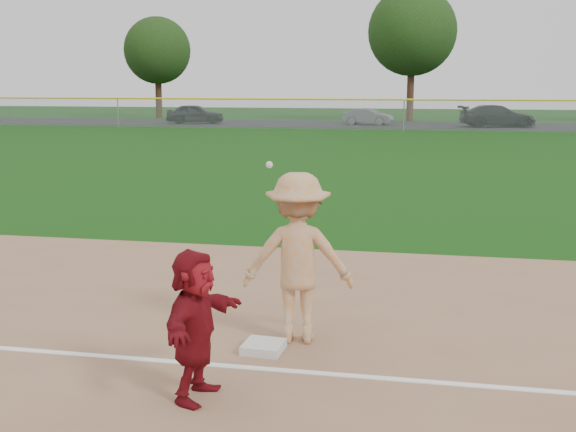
% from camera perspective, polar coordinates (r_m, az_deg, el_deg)
% --- Properties ---
extents(ground, '(160.00, 160.00, 0.00)m').
position_cam_1_polar(ground, '(8.83, -1.95, -10.08)').
color(ground, '#113F0C').
rests_on(ground, ground).
extents(foul_line, '(60.00, 0.10, 0.01)m').
position_cam_1_polar(foul_line, '(8.10, -3.27, -11.86)').
color(foul_line, white).
rests_on(foul_line, infield_dirt).
extents(parking_asphalt, '(120.00, 10.00, 0.01)m').
position_cam_1_polar(parking_asphalt, '(54.17, 9.38, 7.10)').
color(parking_asphalt, black).
rests_on(parking_asphalt, ground).
extents(first_base, '(0.48, 0.48, 0.10)m').
position_cam_1_polar(first_base, '(8.55, -1.95, -10.29)').
color(first_base, silver).
rests_on(first_base, infield_dirt).
extents(base_runner, '(0.63, 1.45, 1.52)m').
position_cam_1_polar(base_runner, '(7.17, -7.35, -8.52)').
color(base_runner, maroon).
rests_on(base_runner, infield_dirt).
extents(car_left, '(4.59, 2.61, 1.47)m').
position_cam_1_polar(car_left, '(55.92, -7.34, 8.02)').
color(car_left, black).
rests_on(car_left, parking_asphalt).
extents(car_mid, '(3.81, 1.93, 1.20)m').
position_cam_1_polar(car_mid, '(54.18, 6.35, 7.82)').
color(car_mid, slate).
rests_on(car_mid, parking_asphalt).
extents(car_right, '(5.62, 3.24, 1.53)m').
position_cam_1_polar(car_right, '(53.20, 16.22, 7.60)').
color(car_right, black).
rests_on(car_right, parking_asphalt).
extents(first_base_play, '(1.42, 0.95, 2.19)m').
position_cam_1_polar(first_base_play, '(8.61, 0.79, -3.33)').
color(first_base_play, '#ACABAE').
rests_on(first_base_play, infield_dirt).
extents(outfield_fence, '(110.00, 0.12, 110.00)m').
position_cam_1_polar(outfield_fence, '(48.10, 9.18, 9.03)').
color(outfield_fence, '#999EA0').
rests_on(outfield_fence, ground).
extents(tree_1, '(5.80, 5.80, 8.75)m').
position_cam_1_polar(tree_1, '(65.62, -10.29, 12.73)').
color(tree_1, '#321E12').
rests_on(tree_1, ground).
extents(tree_2, '(7.00, 7.00, 10.58)m').
position_cam_1_polar(tree_2, '(59.70, 9.79, 14.17)').
color(tree_2, '#3B2215').
rests_on(tree_2, ground).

